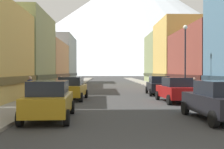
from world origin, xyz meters
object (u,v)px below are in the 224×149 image
object	(u,v)px
car_left_1	(72,88)
pedestrian_1	(194,87)
car_right_2	(159,85)
pedestrian_2	(30,90)
car_right_0	(218,100)
car_right_1	(176,90)
pedestrian_0	(61,83)
streetlamp_right	(185,50)
car_left_0	(49,100)

from	to	relation	value
car_left_1	pedestrian_1	size ratio (longest dim) A/B	2.91
car_left_1	car_right_2	xyz separation A→B (m)	(7.60, 4.39, 0.00)
pedestrian_1	pedestrian_2	bearing A→B (deg)	-160.49
pedestrian_1	car_left_1	bearing A→B (deg)	-171.30
car_right_0	car_right_1	bearing A→B (deg)	90.00
pedestrian_0	pedestrian_1	bearing A→B (deg)	-36.17
car_right_0	pedestrian_0	size ratio (longest dim) A/B	2.94
car_right_2	pedestrian_2	distance (m)	12.41
car_left_1	streetlamp_right	distance (m)	9.72
car_right_2	streetlamp_right	world-z (taller)	streetlamp_right
car_left_0	streetlamp_right	size ratio (longest dim) A/B	0.77
car_right_2	pedestrian_2	world-z (taller)	pedestrian_2
car_left_0	pedestrian_1	bearing A→B (deg)	46.11
pedestrian_0	car_left_1	bearing A→B (deg)	-77.09
car_right_2	pedestrian_0	xyz separation A→B (m)	(-10.05, 6.29, -0.05)
car_right_2	car_left_0	bearing A→B (deg)	-119.74
car_right_1	streetlamp_right	size ratio (longest dim) A/B	0.76
car_left_0	car_right_0	world-z (taller)	same
car_left_1	pedestrian_0	bearing A→B (deg)	102.91
pedestrian_2	streetlamp_right	bearing A→B (deg)	18.90
car_right_2	streetlamp_right	xyz separation A→B (m)	(1.55, -3.30, 3.09)
car_right_0	car_right_2	xyz separation A→B (m)	(-0.01, 13.71, 0.00)
car_right_2	pedestrian_1	bearing A→B (deg)	-49.26
car_right_1	streetlamp_right	world-z (taller)	streetlamp_right
car_left_1	pedestrian_1	distance (m)	10.17
pedestrian_1	pedestrian_2	distance (m)	13.26
car_right_1	car_right_2	distance (m)	6.33
pedestrian_0	pedestrian_2	size ratio (longest dim) A/B	0.89
pedestrian_2	car_left_1	bearing A→B (deg)	49.74
car_left_1	pedestrian_2	bearing A→B (deg)	-130.26
car_right_2	pedestrian_0	world-z (taller)	car_right_2
car_right_2	pedestrian_2	size ratio (longest dim) A/B	2.60
pedestrian_0	car_left_0	bearing A→B (deg)	-82.86
car_right_0	pedestrian_2	bearing A→B (deg)	147.37
car_left_0	pedestrian_2	world-z (taller)	pedestrian_2
pedestrian_2	car_left_0	bearing A→B (deg)	-67.82
car_left_0	car_right_2	distance (m)	15.31
car_left_1	car_right_0	bearing A→B (deg)	-50.80
car_left_0	pedestrian_0	distance (m)	19.74
car_right_0	streetlamp_right	bearing A→B (deg)	81.54
car_right_0	pedestrian_1	xyz separation A→B (m)	(2.45, 10.86, -0.04)
pedestrian_1	streetlamp_right	distance (m)	3.29
streetlamp_right	pedestrian_1	bearing A→B (deg)	26.91
car_right_2	streetlamp_right	bearing A→B (deg)	-64.83
car_left_0	pedestrian_2	bearing A→B (deg)	112.18
car_left_0	pedestrian_1	distance (m)	14.49
car_right_1	pedestrian_0	xyz separation A→B (m)	(-10.05, 12.62, -0.05)
pedestrian_0	pedestrian_1	size ratio (longest dim) A/B	0.99
streetlamp_right	car_left_0	bearing A→B (deg)	-132.48
car_right_0	streetlamp_right	distance (m)	10.96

